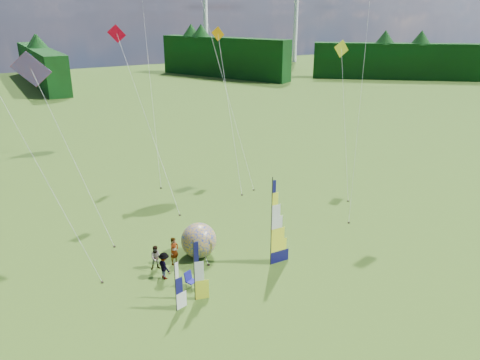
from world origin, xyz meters
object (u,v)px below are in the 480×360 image
feather_banner_main (271,224)px  spectator_d (191,241)px  spectator_a (174,251)px  kite_whale (221,60)px  spectator_c (164,266)px  bol_inflatable (199,240)px  spectator_b (156,258)px  side_banner_left (194,272)px  side_banner_far (175,287)px  camp_chair (191,280)px

feather_banner_main → spectator_d: (-3.64, 3.75, -1.92)m
spectator_a → kite_whale: size_ratio=0.08×
spectator_c → spectator_d: size_ratio=0.96×
bol_inflatable → spectator_d: 0.68m
kite_whale → spectator_a: bearing=-147.8°
bol_inflatable → spectator_c: bearing=-154.6°
bol_inflatable → spectator_b: bearing=-177.3°
spectator_d → kite_whale: (9.14, 12.96, 9.74)m
side_banner_left → spectator_d: size_ratio=2.02×
side_banner_left → spectator_a: (0.53, 4.14, -0.87)m
feather_banner_main → spectator_d: bearing=135.5°
spectator_a → feather_banner_main: bearing=-53.5°
side_banner_left → bol_inflatable: side_banner_left is taller
bol_inflatable → spectator_c: bol_inflatable is taller
feather_banner_main → spectator_a: size_ratio=3.11×
side_banner_far → bol_inflatable: 5.81m
bol_inflatable → kite_whale: (8.86, 13.52, 9.48)m
feather_banner_main → spectator_a: feather_banner_main is taller
kite_whale → bol_inflatable: bearing=-143.3°
feather_banner_main → spectator_c: 6.79m
camp_chair → bol_inflatable: bearing=36.6°
spectator_a → side_banner_left: bearing=-119.7°
camp_chair → side_banner_far: bearing=-155.5°
side_banner_far → kite_whale: bearing=41.6°
side_banner_far → bol_inflatable: (3.51, 4.63, -0.30)m
spectator_a → spectator_b: spectator_a is taller
spectator_a → camp_chair: size_ratio=1.84×
spectator_c → spectator_d: (2.59, 1.92, 0.03)m
spectator_d → spectator_a: bearing=49.1°
spectator_c → kite_whale: (11.74, 14.88, 9.77)m
bol_inflatable → spectator_b: bol_inflatable is taller
side_banner_left → bol_inflatable: bearing=76.8°
bol_inflatable → camp_chair: 3.67m
spectator_c → camp_chair: size_ratio=1.72×
feather_banner_main → kite_whale: bearing=73.0°
side_banner_left → spectator_c: 3.09m
spectator_a → bol_inflatable: bearing=-18.6°
spectator_a → spectator_b: size_ratio=1.15×
side_banner_far → camp_chair: bearing=31.3°
spectator_c → bol_inflatable: bearing=-72.2°
spectator_b → kite_whale: bearing=62.9°
spectator_c → kite_whale: size_ratio=0.08×
side_banner_left → side_banner_far: size_ratio=1.24×
side_banner_far → spectator_a: side_banner_far is taller
spectator_a → camp_chair: (-0.22, -2.94, -0.41)m
side_banner_far → spectator_c: size_ratio=1.70×
spectator_c → camp_chair: (0.93, -1.69, -0.35)m
feather_banner_main → kite_whale: 19.25m
feather_banner_main → bol_inflatable: size_ratio=2.47×
feather_banner_main → bol_inflatable: 4.92m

